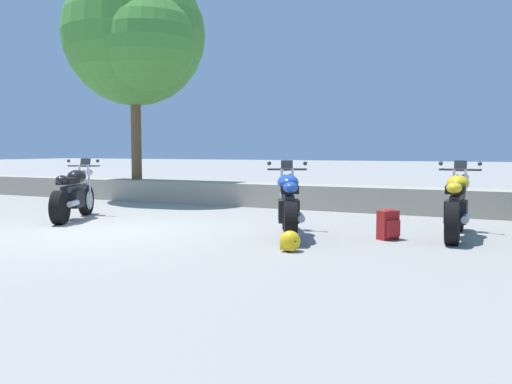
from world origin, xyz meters
TOP-DOWN VIEW (x-y plane):
  - ground_plane at (0.00, 0.00)m, footprint 120.00×120.00m
  - stone_wall at (0.00, 4.80)m, footprint 36.00×0.80m
  - motorcycle_black_near_left at (-1.54, 0.99)m, footprint 1.09×1.94m
  - motorcycle_blue_centre at (3.02, 0.89)m, footprint 1.08×1.94m
  - motorcycle_yellow_far_right at (5.41, 1.90)m, footprint 0.67×2.06m
  - rider_backpack at (4.50, 1.23)m, footprint 0.34×0.35m
  - rider_helmet at (3.52, -0.30)m, footprint 0.28×0.28m
  - leafy_tree_far_left at (-2.93, 4.83)m, footprint 3.98×3.79m

SIDE VIEW (x-z plane):
  - ground_plane at x=0.00m, z-range 0.00..0.00m
  - rider_helmet at x=3.52m, z-range 0.00..0.28m
  - rider_backpack at x=4.50m, z-range 0.01..0.48m
  - stone_wall at x=0.00m, z-range 0.00..0.55m
  - motorcycle_black_near_left at x=-1.54m, z-range -0.10..1.07m
  - motorcycle_blue_centre at x=3.02m, z-range -0.10..1.07m
  - motorcycle_yellow_far_right at x=5.41m, z-range -0.10..1.07m
  - leafy_tree_far_left at x=-2.93m, z-range 1.46..7.26m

